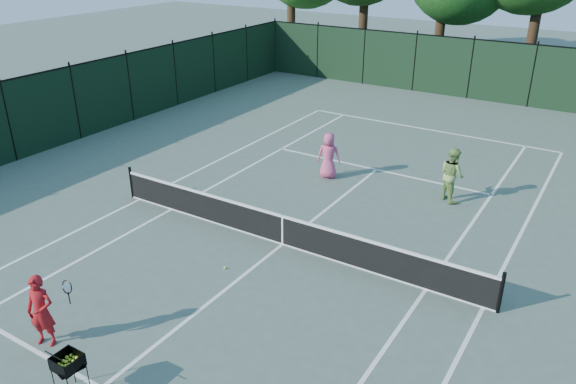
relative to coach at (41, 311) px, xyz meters
The scene contains 16 objects.
ground 6.46m from the coach, 71.98° to the left, with size 90.00×90.00×0.00m, color #4D5E51.
sideline_doubles_left 7.07m from the coach, 119.91° to the left, with size 0.10×23.77×0.01m, color white.
sideline_doubles_right 9.67m from the coach, 39.21° to the left, with size 0.10×23.77×0.01m, color white.
sideline_singles_left 6.50m from the coach, 109.31° to the left, with size 0.10×23.77×0.01m, color white.
sideline_singles_right 8.66m from the coach, 44.97° to the left, with size 0.10×23.77×0.01m, color white.
baseline_far 18.10m from the coach, 83.71° to the left, with size 10.97×0.10×0.01m, color white.
service_line_far 12.67m from the coach, 80.99° to the left, with size 8.23×0.10×0.01m, color white.
center_service_line 6.46m from the coach, 71.98° to the left, with size 0.10×12.80×0.01m, color white.
tennis_net 6.41m from the coach, 71.98° to the left, with size 11.69×0.09×1.06m.
fence_far 24.18m from the coach, 85.30° to the left, with size 24.00×0.05×3.00m, color black.
fence_left 11.74m from the coach, 148.71° to the left, with size 0.05×36.00×3.00m, color black.
coach is the anchor object (origin of this frame).
player_pink 10.97m from the coach, 85.81° to the left, with size 0.91×0.72×1.63m.
player_green 12.43m from the coach, 66.29° to the left, with size 1.09×1.06×1.77m.
ball_hopper 1.78m from the coach, 22.12° to the right, with size 0.56×0.56×0.89m.
loose_ball_midcourt 4.54m from the coach, 71.78° to the left, with size 0.07×0.07×0.07m, color #E3F432.
Camera 1 is at (7.29, -11.39, 7.83)m, focal length 35.00 mm.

